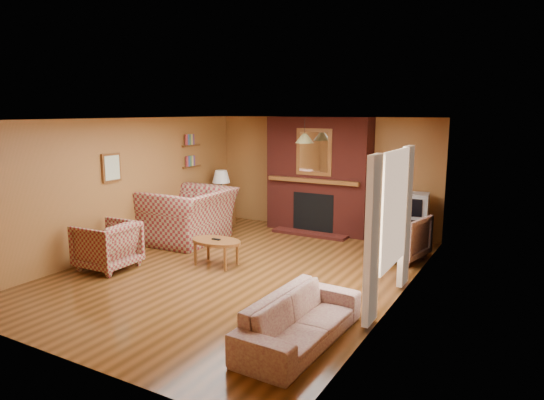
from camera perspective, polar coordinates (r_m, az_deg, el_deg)
The scene contains 20 objects.
floor at distance 7.86m, azimuth -3.69°, elevation -8.30°, with size 6.50×6.50×0.00m, color #44270E.
ceiling at distance 7.45m, azimuth -3.90°, elevation 9.47°, with size 6.50×6.50×0.00m, color silver.
wall_back at distance 10.40m, azimuth 6.07°, elevation 3.08°, with size 6.50×6.50×0.00m, color brown.
wall_front at distance 5.22m, azimuth -23.77°, elevation -5.15°, with size 6.50×6.50×0.00m, color brown.
wall_left at distance 9.16m, azimuth -17.00°, elevation 1.68°, with size 6.50×6.50×0.00m, color brown.
wall_right at distance 6.56m, azimuth 14.82°, elevation -1.56°, with size 6.50×6.50×0.00m, color brown.
fireplace at distance 10.16m, azimuth 5.47°, elevation 2.82°, with size 2.20×0.82×2.40m.
window_right at distance 6.40m, azimuth 13.92°, elevation -2.49°, with size 0.10×1.85×2.00m.
bookshelf at distance 10.46m, azimuth -9.36°, elevation 5.61°, with size 0.09×0.55×0.71m.
botanical_print at distance 8.89m, azimuth -18.37°, elevation 3.63°, with size 0.05×0.40×0.50m.
pendant_light at distance 9.47m, azimuth 3.85°, elevation 7.26°, with size 0.36×0.36×0.48m.
plaid_loveseat at distance 9.57m, azimuth -9.71°, elevation -1.81°, with size 1.59×1.39×1.03m, color maroon.
plaid_armchair at distance 8.29m, azimuth -18.83°, elevation -5.07°, with size 0.82×0.85×0.77m, color maroon.
floral_sofa at distance 5.50m, azimuth 3.35°, elevation -13.84°, with size 1.82×0.71×0.53m, color #B7AE8E.
floral_armchair at distance 8.65m, azimuth 14.73°, elevation -4.14°, with size 0.85×0.87×0.79m, color #B7AE8E.
coffee_table at distance 8.07m, azimuth -6.59°, elevation -5.04°, with size 0.89×0.55×0.45m.
side_table at distance 10.88m, azimuth -5.93°, elevation -1.42°, with size 0.44×0.44×0.59m, color brown.
table_lamp at distance 10.77m, azimuth -6.00°, elevation 1.99°, with size 0.39×0.39×0.65m.
tv_stand at distance 9.52m, azimuth 16.27°, elevation -3.62°, with size 0.51×0.47×0.56m, color black.
crt_tv at distance 9.41m, azimuth 16.42°, elevation -0.62°, with size 0.56×0.56×0.46m.
Camera 1 is at (4.09, -6.22, 2.53)m, focal length 32.00 mm.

